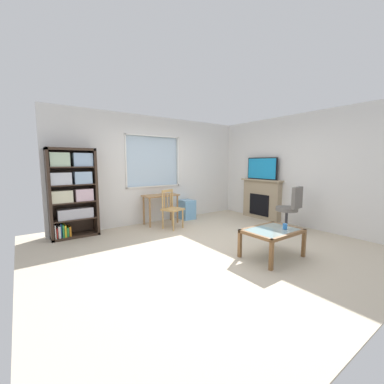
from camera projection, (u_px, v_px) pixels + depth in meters
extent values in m
cube|color=beige|center=(211.00, 244.00, 4.58)|extent=(6.09, 5.45, 0.02)
cube|color=silver|center=(157.00, 204.00, 6.31)|extent=(5.09, 0.12, 0.90)
cube|color=silver|center=(155.00, 126.00, 6.07)|extent=(5.09, 0.12, 0.47)
cube|color=silver|center=(86.00, 161.00, 5.20)|extent=(1.72, 0.12, 1.30)
cube|color=silver|center=(204.00, 162.00, 7.10)|extent=(1.91, 0.12, 1.30)
cube|color=silver|center=(152.00, 161.00, 6.13)|extent=(1.46, 0.02, 1.30)
cube|color=white|center=(154.00, 186.00, 6.15)|extent=(1.52, 0.06, 0.03)
cube|color=white|center=(153.00, 136.00, 6.00)|extent=(1.52, 0.06, 0.03)
cube|color=white|center=(126.00, 161.00, 5.65)|extent=(0.03, 0.06, 1.30)
cube|color=white|center=(178.00, 162.00, 6.50)|extent=(0.03, 0.06, 1.30)
cube|color=silver|center=(292.00, 170.00, 5.93)|extent=(0.12, 4.65, 2.67)
cube|color=#38281E|center=(49.00, 195.00, 4.63)|extent=(0.05, 0.38, 1.81)
cube|color=#38281E|center=(95.00, 192.00, 5.13)|extent=(0.05, 0.38, 1.81)
cube|color=#38281E|center=(70.00, 149.00, 4.77)|extent=(0.90, 0.38, 0.05)
cube|color=#38281E|center=(76.00, 235.00, 4.99)|extent=(0.90, 0.38, 0.05)
cube|color=#38281E|center=(71.00, 192.00, 5.03)|extent=(0.90, 0.02, 1.81)
cube|color=#38281E|center=(75.00, 219.00, 4.95)|extent=(0.85, 0.36, 0.02)
cube|color=#38281E|center=(74.00, 202.00, 4.90)|extent=(0.85, 0.36, 0.02)
cube|color=#38281E|center=(73.00, 185.00, 4.86)|extent=(0.85, 0.36, 0.02)
cube|color=#38281E|center=(71.00, 167.00, 4.82)|extent=(0.85, 0.36, 0.02)
cube|color=#B2B2BC|center=(75.00, 213.00, 4.93)|extent=(0.66, 0.27, 0.21)
cube|color=beige|center=(61.00, 196.00, 4.75)|extent=(0.38, 0.31, 0.24)
cube|color=beige|center=(84.00, 195.00, 4.99)|extent=(0.33, 0.28, 0.25)
cube|color=silver|center=(60.00, 179.00, 4.71)|extent=(0.37, 0.31, 0.24)
cube|color=#9EBCDB|center=(82.00, 178.00, 4.94)|extent=(0.32, 0.30, 0.25)
cube|color=#B7D6B2|center=(59.00, 160.00, 4.67)|extent=(0.35, 0.28, 0.27)
cube|color=#9EBCDB|center=(82.00, 160.00, 4.91)|extent=(0.36, 0.27, 0.27)
cube|color=white|center=(55.00, 231.00, 4.73)|extent=(0.02, 0.30, 0.28)
cube|color=red|center=(57.00, 232.00, 4.76)|extent=(0.02, 0.24, 0.20)
cube|color=white|center=(59.00, 231.00, 4.78)|extent=(0.04, 0.29, 0.23)
cube|color=#286BB2|center=(61.00, 230.00, 4.80)|extent=(0.02, 0.23, 0.27)
cube|color=green|center=(63.00, 230.00, 4.82)|extent=(0.02, 0.29, 0.26)
cube|color=yellow|center=(65.00, 230.00, 4.84)|extent=(0.03, 0.27, 0.24)
cube|color=green|center=(67.00, 231.00, 4.87)|extent=(0.04, 0.22, 0.18)
cube|color=orange|center=(70.00, 231.00, 4.89)|extent=(0.04, 0.24, 0.20)
cube|color=#A37547|center=(161.00, 195.00, 5.96)|extent=(0.87, 0.44, 0.03)
cylinder|color=#A37547|center=(150.00, 213.00, 5.65)|extent=(0.04, 0.04, 0.70)
cylinder|color=#A37547|center=(177.00, 209.00, 6.09)|extent=(0.04, 0.04, 0.70)
cylinder|color=#A37547|center=(144.00, 210.00, 5.92)|extent=(0.04, 0.04, 0.70)
cylinder|color=#A37547|center=(171.00, 207.00, 6.37)|extent=(0.04, 0.04, 0.70)
cube|color=tan|center=(173.00, 209.00, 5.56)|extent=(0.53, 0.51, 0.04)
cylinder|color=tan|center=(173.00, 222.00, 5.36)|extent=(0.04, 0.04, 0.43)
cylinder|color=tan|center=(183.00, 219.00, 5.63)|extent=(0.04, 0.04, 0.43)
cylinder|color=tan|center=(163.00, 220.00, 5.55)|extent=(0.04, 0.04, 0.43)
cylinder|color=tan|center=(172.00, 217.00, 5.82)|extent=(0.04, 0.04, 0.43)
cylinder|color=tan|center=(163.00, 200.00, 5.49)|extent=(0.04, 0.04, 0.45)
cylinder|color=tan|center=(172.00, 198.00, 5.76)|extent=(0.04, 0.04, 0.45)
cube|color=tan|center=(167.00, 191.00, 5.60)|extent=(0.35, 0.15, 0.06)
cylinder|color=tan|center=(164.00, 201.00, 5.55)|extent=(0.02, 0.02, 0.35)
cylinder|color=tan|center=(167.00, 200.00, 5.63)|extent=(0.02, 0.02, 0.35)
cylinder|color=tan|center=(170.00, 200.00, 5.71)|extent=(0.02, 0.02, 0.35)
cube|color=#72ADDB|center=(187.00, 209.00, 6.54)|extent=(0.35, 0.40, 0.52)
cube|color=tan|center=(261.00, 200.00, 6.57)|extent=(0.18, 1.13, 1.03)
cube|color=black|center=(259.00, 205.00, 6.53)|extent=(0.03, 0.62, 0.57)
cube|color=tan|center=(262.00, 180.00, 6.49)|extent=(0.26, 1.23, 0.04)
cube|color=black|center=(262.00, 169.00, 6.45)|extent=(0.05, 0.94, 0.59)
cube|color=#198CCC|center=(261.00, 169.00, 6.43)|extent=(0.01, 0.89, 0.54)
cylinder|color=slate|center=(287.00, 209.00, 5.45)|extent=(0.48, 0.48, 0.09)
cube|color=slate|center=(297.00, 198.00, 5.25)|extent=(0.41, 0.13, 0.48)
cylinder|color=#38383D|center=(286.00, 219.00, 5.48)|extent=(0.06, 0.06, 0.42)
cube|color=#38383D|center=(283.00, 229.00, 5.41)|extent=(0.28, 0.07, 0.03)
cylinder|color=#38383D|center=(280.00, 231.00, 5.31)|extent=(0.05, 0.05, 0.05)
cube|color=#38383D|center=(291.00, 230.00, 5.38)|extent=(0.09, 0.28, 0.03)
cylinder|color=#38383D|center=(296.00, 232.00, 5.25)|extent=(0.05, 0.05, 0.05)
cube|color=#38383D|center=(292.00, 228.00, 5.52)|extent=(0.26, 0.17, 0.03)
cylinder|color=#38383D|center=(297.00, 228.00, 5.54)|extent=(0.05, 0.05, 0.05)
cube|color=#38383D|center=(285.00, 227.00, 5.64)|extent=(0.23, 0.22, 0.03)
cylinder|color=#38383D|center=(284.00, 225.00, 5.77)|extent=(0.05, 0.05, 0.05)
cube|color=#38383D|center=(279.00, 227.00, 5.57)|extent=(0.15, 0.27, 0.03)
cylinder|color=#38383D|center=(273.00, 227.00, 5.63)|extent=(0.05, 0.05, 0.05)
cube|color=#8C9E99|center=(272.00, 230.00, 3.86)|extent=(0.80, 0.55, 0.02)
cube|color=brown|center=(289.00, 235.00, 3.62)|extent=(0.90, 0.05, 0.05)
cube|color=brown|center=(257.00, 227.00, 4.10)|extent=(0.90, 0.05, 0.05)
cube|color=brown|center=(255.00, 236.00, 3.61)|extent=(0.05, 0.65, 0.05)
cube|color=brown|center=(288.00, 227.00, 4.11)|extent=(0.05, 0.65, 0.05)
cube|color=brown|center=(271.00, 257.00, 3.40)|extent=(0.05, 0.05, 0.41)
cube|color=brown|center=(304.00, 244.00, 3.90)|extent=(0.05, 0.05, 0.41)
cube|color=brown|center=(240.00, 245.00, 3.88)|extent=(0.05, 0.05, 0.41)
cube|color=brown|center=(272.00, 235.00, 4.38)|extent=(0.05, 0.05, 0.41)
cylinder|color=#337FD6|center=(285.00, 226.00, 3.87)|extent=(0.07, 0.07, 0.09)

